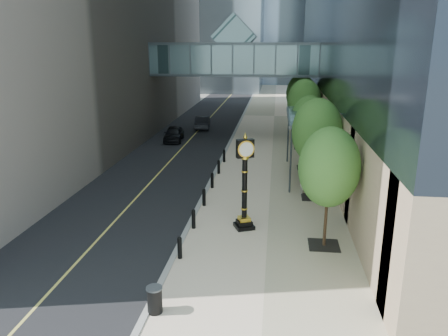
{
  "coord_description": "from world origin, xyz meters",
  "views": [
    {
      "loc": [
        1.23,
        -15.69,
        9.0
      ],
      "look_at": [
        -1.21,
        4.58,
        3.14
      ],
      "focal_mm": 35.0,
      "sensor_mm": 36.0,
      "label": 1
    }
  ],
  "objects_px": {
    "car_near": "(174,134)",
    "car_far": "(203,122)",
    "trash_bin": "(155,300)",
    "street_clock": "(245,189)",
    "pedestrian": "(304,181)"
  },
  "relations": [
    {
      "from": "street_clock",
      "to": "trash_bin",
      "type": "xyz_separation_m",
      "value": [
        -2.51,
        -7.5,
        -1.61
      ]
    },
    {
      "from": "trash_bin",
      "to": "pedestrian",
      "type": "distance_m",
      "value": 14.31
    },
    {
      "from": "car_far",
      "to": "car_near",
      "type": "bearing_deg",
      "value": 69.36
    },
    {
      "from": "street_clock",
      "to": "trash_bin",
      "type": "distance_m",
      "value": 8.07
    },
    {
      "from": "trash_bin",
      "to": "car_far",
      "type": "distance_m",
      "value": 33.87
    },
    {
      "from": "street_clock",
      "to": "car_far",
      "type": "bearing_deg",
      "value": 80.91
    },
    {
      "from": "street_clock",
      "to": "car_far",
      "type": "distance_m",
      "value": 26.97
    },
    {
      "from": "pedestrian",
      "to": "trash_bin",
      "type": "bearing_deg",
      "value": 43.25
    },
    {
      "from": "trash_bin",
      "to": "pedestrian",
      "type": "xyz_separation_m",
      "value": [
        5.76,
        13.1,
        0.37
      ]
    },
    {
      "from": "car_near",
      "to": "car_far",
      "type": "distance_m",
      "value": 6.69
    },
    {
      "from": "car_far",
      "to": "street_clock",
      "type": "bearing_deg",
      "value": 98.07
    },
    {
      "from": "trash_bin",
      "to": "car_far",
      "type": "relative_size",
      "value": 0.21
    },
    {
      "from": "street_clock",
      "to": "pedestrian",
      "type": "height_order",
      "value": "street_clock"
    },
    {
      "from": "car_near",
      "to": "car_far",
      "type": "relative_size",
      "value": 0.96
    },
    {
      "from": "trash_bin",
      "to": "pedestrian",
      "type": "relative_size",
      "value": 0.55
    }
  ]
}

